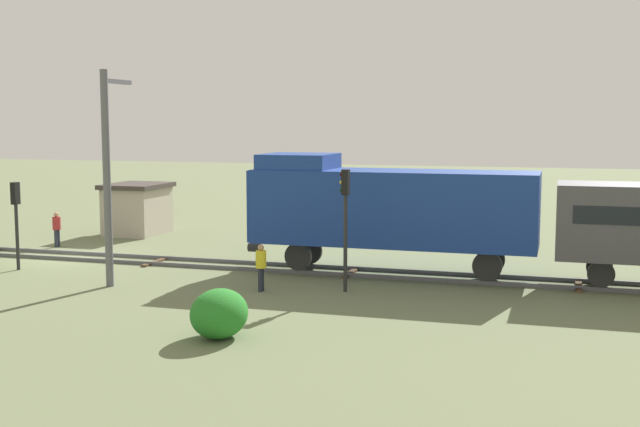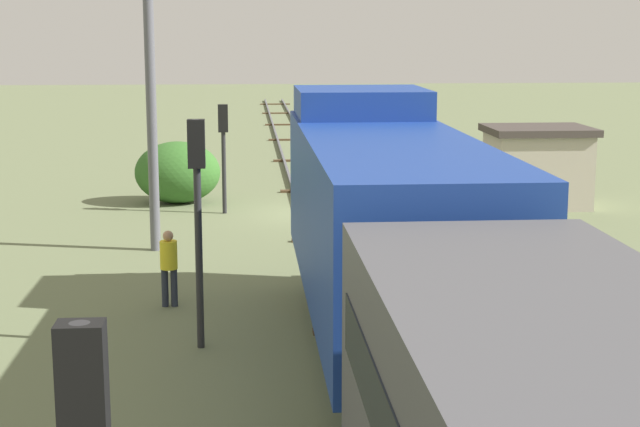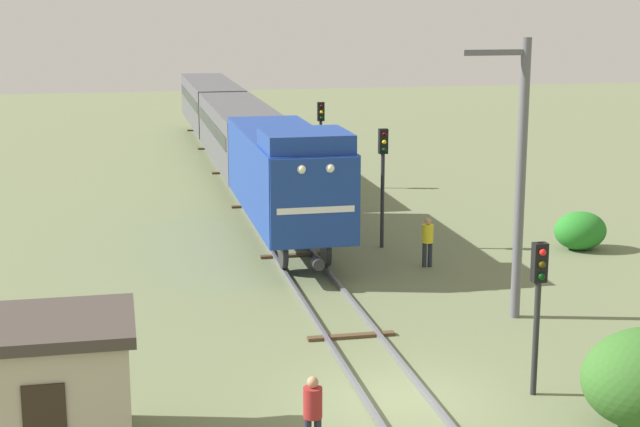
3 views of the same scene
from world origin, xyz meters
The scene contains 13 objects.
ground_plane centered at (0.00, 0.00, 0.00)m, with size 155.99×155.99×0.00m, color #66704C.
railway_track centered at (0.00, 0.00, 0.07)m, with size 2.40×103.99×0.16m.
locomotive centered at (0.00, 14.46, 2.77)m, with size 2.90×11.60×4.60m.
passenger_car_leading centered at (0.00, 27.80, 2.52)m, with size 2.84×14.00×3.66m.
passenger_car_trailing centered at (0.00, 42.40, 2.52)m, with size 2.84×14.00×3.66m.
traffic_signal_near centered at (3.20, -0.29, 2.52)m, with size 0.32×0.34×3.60m.
traffic_signal_mid centered at (3.40, 13.65, 3.03)m, with size 0.32×0.34×4.38m.
traffic_signal_far centered at (3.60, 25.54, 2.87)m, with size 0.32×0.34×4.13m.
worker_near_track centered at (-2.40, -2.34, 1.00)m, with size 0.38×0.38×1.70m.
worker_by_signal centered at (4.20, 10.76, 1.00)m, with size 0.38×0.38×1.70m.
catenary_mast centered at (4.94, 5.10, 4.20)m, with size 1.94×0.28×7.91m.
relay_hut centered at (-7.50, -0.87, 1.39)m, with size 3.50×2.90×2.74m.
bush_mid centered at (10.36, 11.89, 0.70)m, with size 1.92×1.57×1.40m, color #267A26.
Camera 3 is at (-5.93, -19.98, 8.91)m, focal length 55.00 mm.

